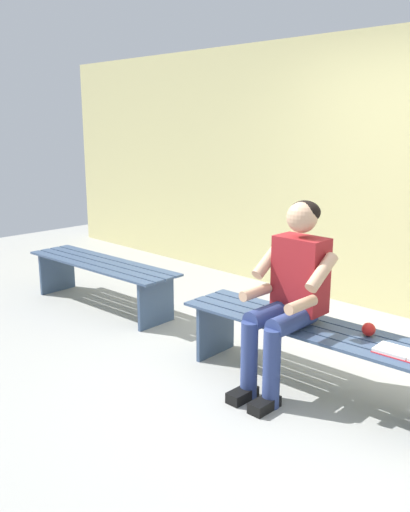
{
  "coord_description": "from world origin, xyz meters",
  "views": [
    {
      "loc": [
        -1.86,
        2.87,
        1.73
      ],
      "look_at": [
        0.83,
        0.15,
        0.79
      ],
      "focal_mm": 38.3,
      "sensor_mm": 36.0,
      "label": 1
    }
  ],
  "objects_px": {
    "bench_near": "(310,339)",
    "bench_far": "(101,272)",
    "apple": "(369,329)",
    "person_seated": "(289,290)"
  },
  "relations": [
    {
      "from": "person_seated",
      "to": "apple",
      "type": "relative_size",
      "value": 14.79
    },
    {
      "from": "bench_far",
      "to": "person_seated",
      "type": "relative_size",
      "value": 1.42
    },
    {
      "from": "bench_near",
      "to": "apple",
      "type": "xyz_separation_m",
      "value": [
        -0.35,
        -0.1,
        0.14
      ]
    },
    {
      "from": "bench_far",
      "to": "apple",
      "type": "bearing_deg",
      "value": -177.96
    },
    {
      "from": "bench_far",
      "to": "apple",
      "type": "height_order",
      "value": "apple"
    },
    {
      "from": "bench_near",
      "to": "person_seated",
      "type": "distance_m",
      "value": 0.37
    },
    {
      "from": "person_seated",
      "to": "bench_far",
      "type": "bearing_deg",
      "value": -2.54
    },
    {
      "from": "bench_near",
      "to": "bench_far",
      "type": "relative_size",
      "value": 1.07
    },
    {
      "from": "apple",
      "to": "person_seated",
      "type": "bearing_deg",
      "value": 22.8
    },
    {
      "from": "bench_near",
      "to": "apple",
      "type": "distance_m",
      "value": 0.39
    }
  ]
}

